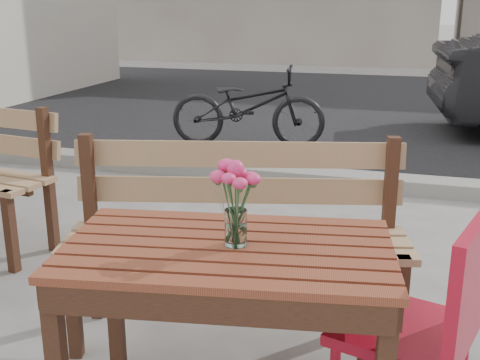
# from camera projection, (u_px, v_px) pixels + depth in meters

# --- Properties ---
(street) EXTENTS (30.00, 8.12, 0.12)m
(street) POSITION_uv_depth(u_px,v_px,m) (356.00, 132.00, 6.85)
(street) COLOR black
(street) RESTS_ON ground
(main_table) EXTENTS (1.19, 0.81, 0.68)m
(main_table) POSITION_uv_depth(u_px,v_px,m) (228.00, 276.00, 2.04)
(main_table) COLOR maroon
(main_table) RESTS_ON ground
(main_bench) EXTENTS (1.54, 0.78, 0.92)m
(main_bench) POSITION_uv_depth(u_px,v_px,m) (237.00, 215.00, 2.65)
(main_bench) COLOR #A37B54
(main_bench) RESTS_ON ground
(red_chair) EXTENTS (0.51, 0.51, 0.83)m
(red_chair) POSITION_uv_depth(u_px,v_px,m) (429.00, 320.00, 1.93)
(red_chair) COLOR #A40F23
(red_chair) RESTS_ON ground
(main_vase) EXTENTS (0.16, 0.16, 0.29)m
(main_vase) POSITION_uv_depth(u_px,v_px,m) (236.00, 193.00, 1.96)
(main_vase) COLOR white
(main_vase) RESTS_ON main_table
(bicycle) EXTENTS (1.66, 0.78, 0.84)m
(bicycle) POSITION_uv_depth(u_px,v_px,m) (248.00, 106.00, 6.21)
(bicycle) COLOR black
(bicycle) RESTS_ON ground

